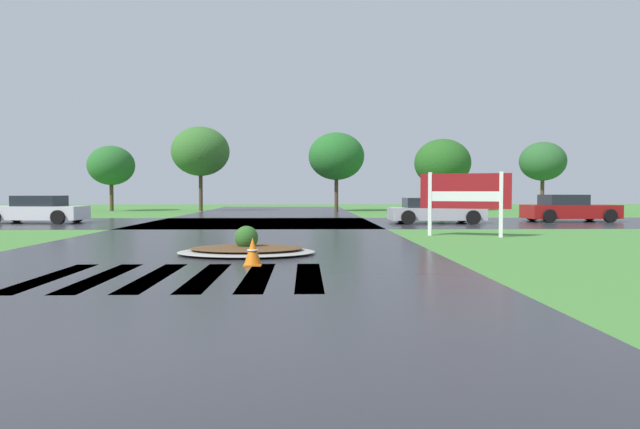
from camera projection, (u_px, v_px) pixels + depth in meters
The scene contains 11 objects.
ground_plane at pixel (49, 373), 4.97m from camera, with size 120.00×120.00×0.10m, color #478438.
asphalt_roadway at pixel (220, 249), 14.96m from camera, with size 10.72×80.00×0.01m, color #2B2B30.
asphalt_cross_road at pixel (259, 223), 27.47m from camera, with size 90.00×9.65×0.01m, color #2B2B30.
crosswalk_stripes at pixel (180, 277), 10.18m from camera, with size 4.95×3.55×0.01m.
estate_billboard at pixel (465, 194), 19.22m from camera, with size 2.76×1.19×2.13m.
median_island at pixel (247, 249), 13.80m from camera, with size 3.27×2.34×0.68m.
car_dark_suv at pixel (37, 210), 27.18m from camera, with size 4.56×2.31×1.29m.
car_silver_hatch at pixel (569, 209), 28.44m from camera, with size 4.48×2.23×1.32m.
car_white_sedan at pixel (434, 211), 26.93m from camera, with size 4.30×2.15×1.18m.
traffic_cone at pixel (253, 252), 11.73m from camera, with size 0.36×0.36×0.57m.
background_treeline at pixel (327, 159), 43.64m from camera, with size 35.99×5.48×6.28m.
Camera 1 is at (2.19, -4.97, 1.51)m, focal length 32.70 mm.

